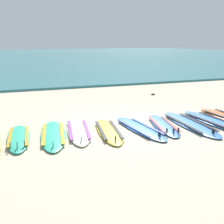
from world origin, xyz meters
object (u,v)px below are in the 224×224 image
Objects in this scene: surfboard_6 at (163,125)px; surfboard_7 at (190,124)px; surfboard_2 at (53,135)px; surfboard_1 at (19,138)px; surfboard_5 at (140,128)px; surfboard_3 at (78,131)px; surfboard_8 at (214,121)px; surfboard_4 at (109,131)px.

surfboard_7 is at bearing -10.31° from surfboard_6.
surfboard_1 is at bearing 175.86° from surfboard_2.
surfboard_3 is at bearing 168.02° from surfboard_5.
surfboard_2 is 2.74m from surfboard_6.
surfboard_1 and surfboard_5 have the same top height.
surfboard_3 is 2.14m from surfboard_6.
surfboard_8 is at bearing -7.31° from surfboard_3.
surfboard_2 and surfboard_6 have the same top height.
surfboard_4 is 2.17m from surfboard_7.
surfboard_3 is at bearing 8.10° from surfboard_2.
surfboard_7 is (2.16, -0.15, -0.00)m from surfboard_4.
surfboard_5 is 1.37m from surfboard_7.
surfboard_6 is (1.46, -0.03, 0.00)m from surfboard_4.
surfboard_3 is 1.07× the size of surfboard_6.
surfboard_6 is at bearing 173.46° from surfboard_8.
surfboard_1 is at bearing 174.38° from surfboard_5.
surfboard_7 is at bearing -4.62° from surfboard_5.
surfboard_3 is 2.85m from surfboard_7.
surfboard_1 and surfboard_7 have the same top height.
surfboard_3 and surfboard_7 have the same top height.
surfboard_4 is 0.79m from surfboard_5.
surfboard_5 is 0.91× the size of surfboard_8.
surfboard_3 and surfboard_5 have the same top height.
surfboard_4 is at bearing 175.94° from surfboard_7.
surfboard_8 is at bearing -3.74° from surfboard_4.
surfboard_5 is 1.08× the size of surfboard_6.
surfboard_4 is at bearing -6.60° from surfboard_1.
surfboard_6 is 0.82× the size of surfboard_7.
surfboard_2 is 1.11× the size of surfboard_6.
surfboard_6 is (2.73, -0.21, 0.00)m from surfboard_2.
surfboard_2 and surfboard_5 have the same top height.
surfboard_6 is 1.43m from surfboard_8.
surfboard_1 is 0.86× the size of surfboard_2.
surfboard_7 is 0.72m from surfboard_8.
surfboard_5 is at bearing -6.16° from surfboard_2.
surfboard_2 is at bearing 174.93° from surfboard_8.
surfboard_3 and surfboard_8 have the same top height.
surfboard_4 is at bearing 176.89° from surfboard_5.
surfboard_4 is (0.66, -0.27, 0.00)m from surfboard_3.
surfboard_2 is at bearing 174.46° from surfboard_7.
surfboard_1 and surfboard_4 have the same top height.
surfboard_7 is at bearing -4.06° from surfboard_4.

